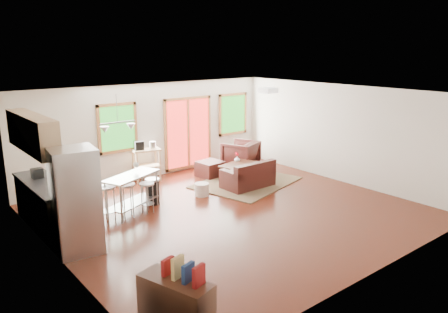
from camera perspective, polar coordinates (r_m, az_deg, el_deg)
floor at (r=9.74m, az=1.11°, el=-7.26°), size 7.50×7.00×0.02m
ceiling at (r=9.12m, az=1.19°, el=8.26°), size 7.50×7.00×0.02m
back_wall at (r=12.18m, az=-9.52°, el=3.32°), size 7.50×0.02×2.60m
left_wall at (r=7.59m, az=-21.23°, el=-4.03°), size 0.02×7.00×2.60m
right_wall at (r=12.05m, az=15.01°, el=2.92°), size 0.02×7.00×2.60m
front_wall at (r=7.13m, az=19.64°, el=-5.04°), size 7.50×0.02×2.60m
window_left at (r=11.66m, az=-13.72°, el=3.63°), size 1.10×0.05×1.30m
french_doors at (r=12.80m, az=-4.69°, el=3.07°), size 1.60×0.05×2.10m
window_right at (r=13.74m, az=1.17°, el=5.57°), size 1.10×0.05×1.30m
rug at (r=11.73m, az=2.93°, el=-3.41°), size 3.03×2.59×0.03m
loveseat at (r=11.30m, az=3.24°, el=-2.69°), size 1.33×0.76×0.70m
coffee_table at (r=11.95m, az=2.04°, el=-1.25°), size 1.22×0.89×0.44m
armchair at (r=12.96m, az=2.18°, el=0.38°), size 1.15×1.12×0.93m
ottoman at (r=12.27m, az=-1.82°, el=-1.62°), size 0.69×0.69×0.43m
pouf at (r=10.72m, az=-2.92°, el=-4.32°), size 0.43×0.43×0.31m
vase at (r=12.24m, az=1.71°, el=-0.27°), size 0.17×0.17×0.28m
book at (r=12.22m, az=2.45°, el=-0.01°), size 0.24×0.08×0.32m
cabinets at (r=9.34m, az=-22.69°, el=-3.26°), size 0.64×2.24×2.30m
refrigerator at (r=8.05m, az=-18.72°, el=-5.51°), size 0.85×0.83×1.88m
island at (r=9.72m, az=-11.92°, el=-3.89°), size 1.45×1.03×0.85m
cup at (r=9.86m, az=-11.40°, el=-1.01°), size 0.15×0.14×0.13m
bar_stool_a at (r=9.31m, az=-15.05°, el=-4.95°), size 0.48×0.48×0.78m
bar_stool_b at (r=9.47m, az=-12.54°, el=-4.62°), size 0.42×0.42×0.74m
bar_stool_c at (r=9.65m, az=-10.02°, el=-4.42°), size 0.37×0.37×0.68m
trash_can at (r=10.24m, az=-9.31°, el=-4.48°), size 0.39×0.39×0.60m
kitchen_cart at (r=11.89m, az=-10.24°, el=0.38°), size 0.82×0.62×1.12m
bookshelf at (r=5.64m, az=-6.24°, el=-19.27°), size 0.63×1.02×1.12m
ceiling_flush at (r=10.64m, az=5.78°, el=8.60°), size 0.35×0.35×0.12m
pendant_light at (r=9.46m, az=-13.67°, el=3.72°), size 0.80×0.18×0.79m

